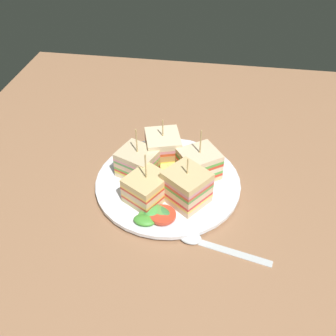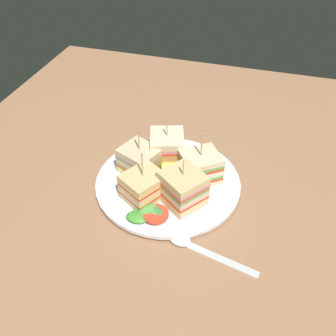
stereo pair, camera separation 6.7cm
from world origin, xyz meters
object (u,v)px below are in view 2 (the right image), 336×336
sandwich_wedge_3 (167,148)px  chip_pile (172,170)px  sandwich_wedge_0 (144,186)px  sandwich_wedge_2 (200,167)px  sandwich_wedge_1 (183,188)px  spoon (191,244)px  sandwich_wedge_4 (140,160)px  plate (168,183)px

sandwich_wedge_3 → chip_pile: size_ratio=1.33×
sandwich_wedge_0 → sandwich_wedge_2: 10.93cm
sandwich_wedge_1 → sandwich_wedge_0: bearing=42.9°
spoon → sandwich_wedge_4: bearing=-33.2°
sandwich_wedge_2 → sandwich_wedge_3: 7.73cm
chip_pile → sandwich_wedge_0: bearing=-25.5°
sandwich_wedge_1 → sandwich_wedge_3: size_ratio=0.98×
sandwich_wedge_1 → chip_pile: size_ratio=1.30×
sandwich_wedge_3 → sandwich_wedge_4: 5.79cm
sandwich_wedge_1 → plate: bearing=-11.9°
sandwich_wedge_0 → spoon: sandwich_wedge_0 is taller
spoon → sandwich_wedge_2: bearing=-69.5°
plate → sandwich_wedge_4: size_ratio=2.65×
sandwich_wedge_1 → sandwich_wedge_3: bearing=-23.3°
sandwich_wedge_1 → chip_pile: sandwich_wedge_1 is taller
plate → spoon: plate is taller
chip_pile → spoon: bearing=26.6°
plate → sandwich_wedge_1: size_ratio=2.88×
sandwich_wedge_0 → plate: bearing=1.7°
plate → sandwich_wedge_0: bearing=-29.2°
sandwich_wedge_0 → sandwich_wedge_4: 6.79cm
sandwich_wedge_0 → sandwich_wedge_3: (-10.48, 0.99, 0.51)cm
sandwich_wedge_3 → spoon: sandwich_wedge_3 is taller
plate → chip_pile: (-1.61, 0.36, 1.70)cm
sandwich_wedge_2 → spoon: sandwich_wedge_2 is taller
sandwich_wedge_3 → spoon: size_ratio=0.62×
sandwich_wedge_0 → sandwich_wedge_4: sandwich_wedge_4 is taller
sandwich_wedge_1 → sandwich_wedge_3: sandwich_wedge_3 is taller
plate → sandwich_wedge_0: sandwich_wedge_0 is taller
plate → sandwich_wedge_3: bearing=-161.6°
plate → sandwich_wedge_1: 6.76cm
sandwich_wedge_0 → spoon: size_ratio=0.65×
plate → spoon: (12.18, 7.27, -0.39)cm
sandwich_wedge_2 → sandwich_wedge_4: (1.21, -10.90, -0.10)cm
sandwich_wedge_1 → spoon: 9.44cm
sandwich_wedge_2 → spoon: 15.09cm
sandwich_wedge_0 → spoon: 12.80cm
sandwich_wedge_0 → spoon: (7.16, 10.07, -3.32)cm
spoon → sandwich_wedge_1: bearing=-53.4°
sandwich_wedge_2 → plate: bearing=-11.4°
sandwich_wedge_1 → spoon: (7.85, 3.48, -3.93)cm
plate → sandwich_wedge_4: (-1.14, -5.65, 3.03)cm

